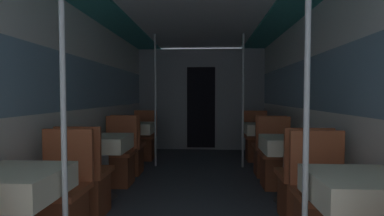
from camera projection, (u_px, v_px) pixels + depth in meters
name	position (u px, v px, depth m)	size (l,w,h in m)	color
wall_left	(82.00, 100.00, 3.82)	(0.05, 7.93, 2.29)	silver
wall_right	(313.00, 100.00, 3.67)	(0.05, 7.93, 2.29)	silver
ceiling_panel	(195.00, 7.00, 3.70)	(2.91, 7.93, 0.07)	silver
bulkhead_far	(201.00, 100.00, 6.84)	(2.85, 0.09, 2.29)	gray
dining_table_left_0	(16.00, 189.00, 1.94)	(0.58, 0.58, 0.76)	#4C4C51
chair_left_far_0	(59.00, 209.00, 2.50)	(0.45, 0.45, 0.94)	brown
support_pole_left_0	(63.00, 110.00, 1.90)	(0.04, 0.04, 2.29)	silver
dining_table_left_1	(104.00, 146.00, 3.59)	(0.58, 0.58, 0.76)	#4C4C51
chair_left_near_1	(86.00, 188.00, 3.06)	(0.45, 0.45, 0.94)	brown
chair_left_far_1	(118.00, 163.00, 4.15)	(0.45, 0.45, 0.94)	brown
dining_table_left_2	(137.00, 130.00, 5.24)	(0.58, 0.58, 0.76)	#4C4C51
chair_left_near_2	(129.00, 155.00, 4.71)	(0.45, 0.45, 0.94)	brown
chair_left_far_2	(144.00, 144.00, 5.80)	(0.45, 0.45, 0.94)	brown
support_pole_left_2	(155.00, 101.00, 5.20)	(0.04, 0.04, 2.29)	silver
dining_table_right_0	(360.00, 195.00, 1.82)	(0.58, 0.58, 0.76)	#4C4C51
chair_right_far_0	(324.00, 214.00, 2.38)	(0.45, 0.45, 0.94)	brown
support_pole_right_0	(306.00, 111.00, 1.82)	(0.04, 0.04, 2.29)	silver
dining_table_right_1	(288.00, 148.00, 3.47)	(0.58, 0.58, 0.76)	#4C4C51
chair_right_near_1	(302.00, 192.00, 2.94)	(0.45, 0.45, 0.94)	brown
chair_right_far_1	(277.00, 165.00, 4.03)	(0.45, 0.45, 0.94)	brown
dining_table_right_2	(262.00, 131.00, 5.12)	(0.58, 0.58, 0.76)	#4C4C51
chair_right_near_2	(268.00, 157.00, 4.59)	(0.45, 0.45, 0.94)	brown
chair_right_far_2	(257.00, 145.00, 5.68)	(0.45, 0.45, 0.94)	brown
support_pole_right_2	(243.00, 101.00, 5.12)	(0.04, 0.04, 2.29)	silver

